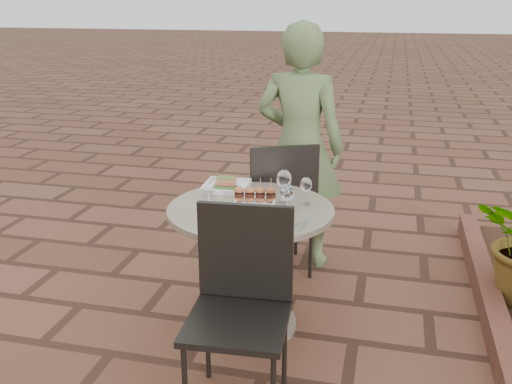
% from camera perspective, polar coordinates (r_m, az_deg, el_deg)
% --- Properties ---
extents(ground, '(60.00, 60.00, 0.00)m').
position_cam_1_polar(ground, '(3.43, -4.69, -12.88)').
color(ground, brown).
rests_on(ground, ground).
extents(cafe_table, '(0.90, 0.90, 0.73)m').
position_cam_1_polar(cafe_table, '(3.16, -0.53, -5.73)').
color(cafe_table, gray).
rests_on(cafe_table, ground).
extents(chair_far, '(0.58, 0.58, 0.93)m').
position_cam_1_polar(chair_far, '(3.75, 2.45, -0.65)').
color(chair_far, black).
rests_on(chair_far, ground).
extents(chair_near, '(0.47, 0.47, 0.93)m').
position_cam_1_polar(chair_near, '(2.60, -1.49, -9.94)').
color(chair_near, black).
rests_on(chair_near, ground).
extents(diner, '(0.65, 0.46, 1.67)m').
position_cam_1_polar(diner, '(3.90, 4.41, 4.49)').
color(diner, '#4F6437').
rests_on(diner, ground).
extents(plate_salmon, '(0.26, 0.26, 0.07)m').
position_cam_1_polar(plate_salmon, '(3.37, -3.01, 0.68)').
color(plate_salmon, white).
rests_on(plate_salmon, cafe_table).
extents(plate_sliders, '(0.26, 0.26, 0.14)m').
position_cam_1_polar(plate_sliders, '(3.12, -0.10, -0.52)').
color(plate_sliders, white).
rests_on(plate_sliders, cafe_table).
extents(plate_tuna, '(0.36, 0.36, 0.03)m').
position_cam_1_polar(plate_tuna, '(2.82, -2.48, -3.11)').
color(plate_tuna, white).
rests_on(plate_tuna, cafe_table).
extents(wine_glass_right, '(0.07, 0.07, 0.17)m').
position_cam_1_polar(wine_glass_right, '(2.92, 3.13, -0.13)').
color(wine_glass_right, white).
rests_on(wine_glass_right, cafe_table).
extents(wine_glass_mid, '(0.08, 0.08, 0.19)m').
position_cam_1_polar(wine_glass_mid, '(3.09, 2.81, 1.25)').
color(wine_glass_mid, white).
rests_on(wine_glass_mid, cafe_table).
extents(wine_glass_far, '(0.07, 0.07, 0.15)m').
position_cam_1_polar(wine_glass_far, '(3.10, 5.02, 0.69)').
color(wine_glass_far, white).
rests_on(wine_glass_far, cafe_table).
extents(steel_ramekin, '(0.08, 0.08, 0.05)m').
position_cam_1_polar(steel_ramekin, '(3.24, -4.86, -0.06)').
color(steel_ramekin, silver).
rests_on(steel_ramekin, cafe_table).
extents(cutlery_set, '(0.13, 0.19, 0.00)m').
position_cam_1_polar(cutlery_set, '(2.83, 4.40, -3.39)').
color(cutlery_set, silver).
rests_on(cutlery_set, cafe_table).
extents(planter_curb, '(0.12, 3.00, 0.15)m').
position_cam_1_polar(planter_curb, '(3.57, 22.73, -11.63)').
color(planter_curb, brown).
rests_on(planter_curb, ground).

